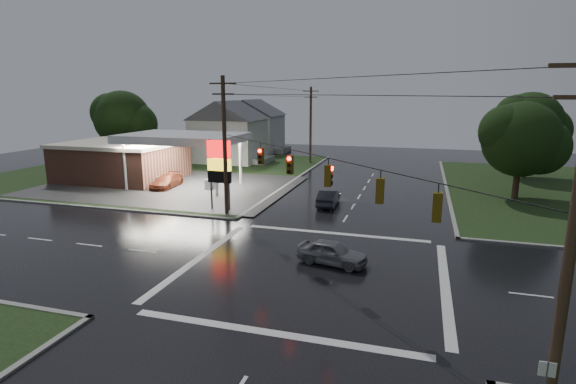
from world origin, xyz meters
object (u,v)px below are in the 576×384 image
(tree_nw_behind, at_px, (123,119))
(tree_ne_near, at_px, (523,140))
(car_pump, at_px, (167,181))
(house_far, at_px, (253,125))
(pylon_sign, at_px, (219,163))
(utility_pole_n, at_px, (311,124))
(utility_pole_se, at_px, (572,242))
(utility_pole_nw, at_px, (225,144))
(house_near, at_px, (229,131))
(car_crossing, at_px, (332,252))
(car_north, at_px, (329,198))
(tree_ne_far, at_px, (531,124))
(gas_station, at_px, (131,158))

(tree_nw_behind, distance_m, tree_ne_near, 48.65)
(car_pump, bearing_deg, house_far, 89.04)
(pylon_sign, relative_size, utility_pole_n, 0.57)
(utility_pole_n, bearing_deg, utility_pole_se, -68.20)
(utility_pole_nw, relative_size, house_near, 1.00)
(utility_pole_n, distance_m, car_crossing, 38.45)
(pylon_sign, height_order, car_pump, pylon_sign)
(utility_pole_n, xyz_separation_m, tree_nw_behind, (-24.34, -8.01, 0.71))
(utility_pole_nw, relative_size, car_north, 2.55)
(utility_pole_n, bearing_deg, car_crossing, -74.29)
(utility_pole_n, xyz_separation_m, tree_ne_far, (26.65, -4.01, 0.71))
(tree_nw_behind, relative_size, car_north, 2.32)
(house_far, relative_size, tree_nw_behind, 1.10)
(car_pump, bearing_deg, pylon_sign, -41.27)
(utility_pole_se, height_order, tree_ne_near, utility_pole_se)
(pylon_sign, bearing_deg, utility_pole_se, -45.00)
(utility_pole_se, distance_m, car_north, 27.35)
(car_pump, bearing_deg, gas_station, 152.63)
(utility_pole_se, relative_size, house_far, 1.00)
(tree_nw_behind, bearing_deg, utility_pole_n, 18.21)
(utility_pole_se, relative_size, house_near, 1.00)
(pylon_sign, height_order, utility_pole_n, utility_pole_n)
(pylon_sign, height_order, car_crossing, pylon_sign)
(house_near, height_order, tree_ne_far, tree_ne_far)
(pylon_sign, relative_size, utility_pole_nw, 0.55)
(car_north, distance_m, car_pump, 17.79)
(house_far, bearing_deg, utility_pole_se, -61.32)
(pylon_sign, relative_size, car_north, 1.39)
(utility_pole_n, bearing_deg, house_near, -170.09)
(utility_pole_nw, bearing_deg, utility_pole_n, 90.00)
(utility_pole_se, bearing_deg, car_north, 115.63)
(tree_ne_near, bearing_deg, utility_pole_nw, -152.14)
(gas_station, height_order, tree_ne_far, tree_ne_far)
(house_near, xyz_separation_m, car_crossing, (21.78, -34.73, -3.71))
(utility_pole_nw, height_order, house_far, utility_pole_nw)
(tree_ne_far, bearing_deg, house_far, 160.29)
(gas_station, xyz_separation_m, car_pump, (5.93, -2.43, -1.84))
(pylon_sign, distance_m, house_near, 27.56)
(house_near, relative_size, car_north, 2.56)
(utility_pole_nw, relative_size, house_far, 1.00)
(utility_pole_nw, bearing_deg, car_crossing, -38.54)
(gas_station, height_order, utility_pole_nw, utility_pole_nw)
(gas_station, relative_size, utility_pole_n, 2.50)
(car_pump, bearing_deg, tree_nw_behind, 132.85)
(house_far, height_order, car_pump, house_far)
(tree_ne_near, height_order, car_north, tree_ne_near)
(tree_ne_far, height_order, car_north, tree_ne_far)
(tree_ne_near, bearing_deg, tree_ne_far, 75.93)
(pylon_sign, relative_size, utility_pole_se, 0.55)
(utility_pole_n, bearing_deg, tree_ne_far, -8.55)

